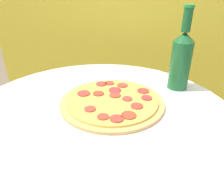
{
  "coord_description": "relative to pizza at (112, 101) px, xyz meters",
  "views": [
    {
      "loc": [
        0.16,
        -0.54,
        1.13
      ],
      "look_at": [
        0.03,
        0.05,
        0.79
      ],
      "focal_mm": 35.0,
      "sensor_mm": 36.0,
      "label": 1
    }
  ],
  "objects": [
    {
      "name": "fence_panel",
      "position": [
        -0.03,
        0.69,
        -0.02
      ],
      "size": [
        1.8,
        0.04,
        1.53
      ],
      "color": "gold",
      "rests_on": "ground_plane"
    },
    {
      "name": "beer_bottle",
      "position": [
        0.21,
        0.17,
        0.1
      ],
      "size": [
        0.07,
        0.07,
        0.28
      ],
      "color": "#195628",
      "rests_on": "table"
    },
    {
      "name": "table",
      "position": [
        -0.03,
        -0.05,
        -0.2
      ],
      "size": [
        0.83,
        0.83,
        0.77
      ],
      "color": "white",
      "rests_on": "ground_plane"
    },
    {
      "name": "pizza",
      "position": [
        0.0,
        0.0,
        0.0
      ],
      "size": [
        0.33,
        0.33,
        0.02
      ],
      "color": "tan",
      "rests_on": "table"
    }
  ]
}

